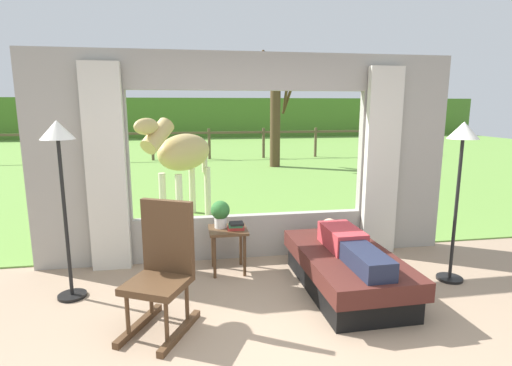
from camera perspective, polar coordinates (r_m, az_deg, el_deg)
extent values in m
plane|color=gray|center=(3.36, 5.59, -23.96)|extent=(12.00, 12.00, 0.00)
cube|color=#9E998E|center=(5.12, -23.91, 2.72)|extent=(1.15, 0.12, 2.55)
cube|color=#9E998E|center=(5.68, 19.79, 3.73)|extent=(1.15, 0.12, 2.55)
cube|color=#9E998E|center=(5.24, -0.84, -7.41)|extent=(2.90, 0.12, 0.55)
cube|color=#9E998E|center=(4.99, -0.91, 15.54)|extent=(2.90, 0.12, 0.45)
cube|color=beige|center=(4.92, -20.46, 1.79)|extent=(0.44, 0.10, 2.40)
cube|color=beige|center=(5.41, 17.36, 2.75)|extent=(0.44, 0.10, 2.40)
cube|color=olive|center=(15.95, -6.82, 3.91)|extent=(36.00, 21.68, 0.02)
cube|color=#4A752A|center=(25.68, -8.00, 9.14)|extent=(36.00, 2.00, 2.40)
cube|color=black|center=(4.47, 12.58, -13.15)|extent=(0.86, 1.58, 0.24)
cube|color=#471E19|center=(4.38, 12.69, -10.64)|extent=(0.93, 1.72, 0.18)
cube|color=#B23338|center=(4.45, 12.07, -7.56)|extent=(0.35, 0.61, 0.22)
cube|color=#1E2338|center=(3.94, 15.30, -10.48)|extent=(0.29, 0.69, 0.18)
sphere|color=tan|center=(4.79, 10.36, -6.14)|extent=(0.20, 0.20, 0.20)
cube|color=#4C331E|center=(3.59, -13.84, -13.74)|extent=(0.64, 0.64, 0.06)
cube|color=#4C331E|center=(3.64, -12.38, -7.61)|extent=(0.46, 0.27, 0.68)
cube|color=#4C331E|center=(3.88, -16.23, -18.73)|extent=(0.36, 0.64, 0.06)
cube|color=#4C331E|center=(3.69, -10.69, -20.06)|extent=(0.36, 0.64, 0.06)
cylinder|color=#4C331E|center=(3.64, -17.74, -17.21)|extent=(0.04, 0.04, 0.38)
cylinder|color=#4C331E|center=(3.47, -12.57, -18.46)|extent=(0.04, 0.04, 0.38)
cylinder|color=#4C331E|center=(3.91, -14.66, -15.02)|extent=(0.04, 0.04, 0.38)
cylinder|color=#4C331E|center=(3.74, -9.76, -16.01)|extent=(0.04, 0.04, 0.38)
cube|color=#4C331E|center=(4.70, -4.00, -6.65)|extent=(0.44, 0.44, 0.03)
cylinder|color=#4C331E|center=(4.62, -5.88, -10.44)|extent=(0.04, 0.04, 0.49)
cylinder|color=#4C331E|center=(4.65, -1.62, -10.24)|extent=(0.04, 0.04, 0.49)
cylinder|color=#4C331E|center=(4.93, -6.14, -9.02)|extent=(0.04, 0.04, 0.49)
cylinder|color=#4C331E|center=(4.96, -2.18, -8.84)|extent=(0.04, 0.04, 0.49)
cylinder|color=silver|center=(4.73, -5.05, -5.60)|extent=(0.14, 0.14, 0.12)
sphere|color=#2D6B2D|center=(4.69, -5.08, -3.85)|extent=(0.22, 0.22, 0.22)
cube|color=#B22D28|center=(4.65, -2.88, -6.41)|extent=(0.19, 0.12, 0.04)
cube|color=#337247|center=(4.64, -2.91, -6.05)|extent=(0.16, 0.13, 0.03)
cube|color=black|center=(4.64, -2.77, -5.74)|extent=(0.16, 0.15, 0.02)
cylinder|color=black|center=(4.66, -24.57, -14.28)|extent=(0.28, 0.28, 0.03)
cylinder|color=black|center=(4.40, -25.37, -4.90)|extent=(0.04, 0.04, 1.61)
cone|color=white|center=(4.26, -26.35, 6.77)|extent=(0.32, 0.32, 0.18)
cylinder|color=black|center=(5.12, 25.71, -12.06)|extent=(0.28, 0.28, 0.03)
cylinder|color=black|center=(4.89, 26.45, -3.64)|extent=(0.04, 0.04, 1.58)
cone|color=white|center=(4.77, 27.34, 6.65)|extent=(0.32, 0.32, 0.18)
ellipsoid|color=tan|center=(6.76, -10.05, 4.34)|extent=(1.16, 1.34, 0.60)
cylinder|color=tan|center=(6.19, -13.77, 6.52)|extent=(0.55, 0.64, 0.53)
ellipsoid|color=tan|center=(5.99, -15.27, 7.74)|extent=(0.44, 0.51, 0.24)
cube|color=beige|center=(6.25, -13.32, 6.83)|extent=(0.31, 0.40, 0.32)
cylinder|color=beige|center=(7.27, -7.31, 3.68)|extent=(0.14, 0.14, 0.55)
cylinder|color=beige|center=(6.45, -10.81, -2.53)|extent=(0.11, 0.11, 0.85)
cylinder|color=beige|center=(6.64, -13.05, -2.24)|extent=(0.11, 0.11, 0.85)
cylinder|color=beige|center=(7.13, -6.88, -1.14)|extent=(0.11, 0.11, 0.85)
cylinder|color=beige|center=(7.30, -9.01, -0.91)|extent=(0.11, 0.11, 0.85)
cylinder|color=#4C3823|center=(12.74, 2.74, 9.01)|extent=(0.32, 0.32, 2.98)
cylinder|color=#47331E|center=(12.79, 4.22, 12.09)|extent=(0.13, 0.61, 0.80)
cylinder|color=#47331E|center=(12.89, 4.30, 14.74)|extent=(0.21, 0.78, 0.78)
cylinder|color=#47331E|center=(12.85, 0.74, 16.27)|extent=(0.37, 0.86, 1.04)
cylinder|color=#47331E|center=(12.92, 4.60, 12.04)|extent=(0.25, 0.84, 1.05)
cylinder|color=brown|center=(15.61, -29.28, 4.52)|extent=(0.10, 0.10, 1.10)
cylinder|color=brown|center=(15.05, -22.08, 4.92)|extent=(0.10, 0.10, 1.10)
cylinder|color=brown|center=(14.75, -14.45, 5.27)|extent=(0.10, 0.10, 1.10)
cylinder|color=brown|center=(14.72, -6.64, 5.53)|extent=(0.10, 0.10, 1.10)
cylinder|color=brown|center=(14.95, 1.07, 5.68)|extent=(0.10, 0.10, 1.10)
cylinder|color=brown|center=(15.45, 8.42, 5.73)|extent=(0.10, 0.10, 1.10)
cylinder|color=brown|center=(16.17, 15.21, 5.69)|extent=(0.10, 0.10, 1.10)
cylinder|color=brown|center=(17.11, 21.34, 5.59)|extent=(0.10, 0.10, 1.10)
cube|color=brown|center=(14.68, -6.67, 7.08)|extent=(16.00, 0.06, 0.08)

